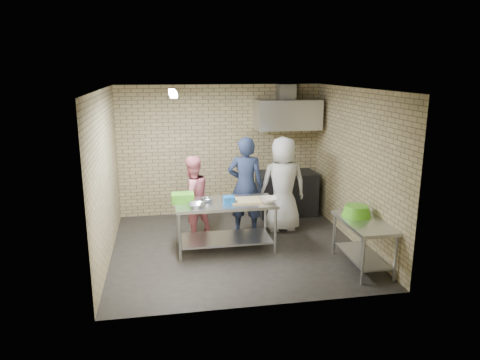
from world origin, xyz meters
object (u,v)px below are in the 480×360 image
side_counter (363,244)px  man_navy (246,186)px  blue_tub (229,200)px  bottle_green (306,117)px  woman_pink (192,197)px  woman_white (283,184)px  stove (286,193)px  green_basin (357,211)px  bottle_red (287,117)px  prep_table (225,225)px  green_crate (183,198)px

side_counter → man_navy: bearing=130.2°
blue_tub → bottle_green: bearing=45.8°
woman_pink → woman_white: bearing=152.2°
side_counter → stove: bearing=99.3°
blue_tub → bottle_green: size_ratio=1.24×
green_basin → bottle_red: (-0.38, 2.74, 1.19)m
prep_table → blue_tub: (0.05, -0.10, 0.48)m
woman_pink → prep_table: bearing=97.1°
blue_tub → stove: bearing=49.7°
side_counter → stove: 2.79m
green_crate → bottle_red: size_ratio=2.06×
bottle_green → green_basin: bearing=-90.4°
prep_table → bottle_green: size_ratio=11.13×
bottle_green → woman_white: bearing=-124.0°
green_crate → blue_tub: bearing=-16.3°
green_crate → bottle_red: 3.11m
side_counter → blue_tub: (-1.94, 0.99, 0.52)m
bottle_green → side_counter: bearing=-90.0°
man_navy → bottle_red: bearing=-117.8°
side_counter → blue_tub: bearing=152.9°
man_navy → bottle_green: bearing=-126.5°
prep_table → blue_tub: size_ratio=9.00×
bottle_red → man_navy: size_ratio=0.10×
side_counter → man_navy: 2.40m
side_counter → green_basin: 0.52m
side_counter → green_basin: size_ratio=2.61×
blue_tub → woman_white: size_ratio=0.10×
side_counter → bottle_green: (0.00, 2.99, 1.64)m
woman_pink → bottle_red: bearing=-178.7°
prep_table → side_counter: 2.27m
stove → man_navy: 1.51m
stove → woman_white: size_ratio=0.67×
bottle_red → man_navy: (-1.11, -1.21, -1.12)m
green_crate → woman_pink: bearing=72.0°
green_basin → stove: bearing=99.8°
side_counter → bottle_green: size_ratio=8.00×
side_counter → woman_pink: 3.11m
bottle_green → woman_white: 1.80m
bottle_green → prep_table: bearing=-136.4°
side_counter → stove: stove is taller
blue_tub → man_navy: bearing=61.4°
prep_table → bottle_green: (1.99, 1.90, 1.60)m
bottle_red → woman_pink: bottle_red is taller
side_counter → woman_pink: woman_pink is taller
woman_pink → green_basin: bearing=119.7°
stove → man_navy: man_navy is taller
blue_tub → man_navy: (0.43, 0.79, 0.02)m
green_crate → man_navy: size_ratio=0.20×
green_basin → woman_pink: (-2.48, 1.56, -0.09)m
green_crate → man_navy: bearing=25.8°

